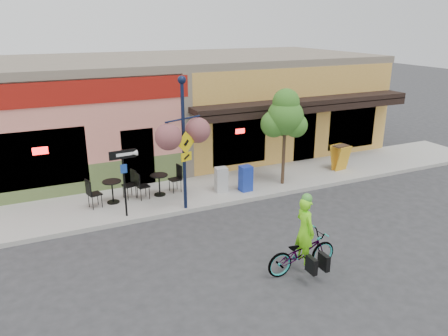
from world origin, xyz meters
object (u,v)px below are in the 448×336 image
(one_way_sign, at_px, (124,184))
(newspaper_box_blue, at_px, (246,178))
(newspaper_box_grey, at_px, (221,179))
(cyclist_rider, at_px, (304,239))
(lamp_post, at_px, (184,145))
(street_tree, at_px, (284,137))
(bicycle, at_px, (302,252))
(building, at_px, (178,105))

(one_way_sign, height_order, newspaper_box_blue, one_way_sign)
(one_way_sign, bearing_deg, newspaper_box_grey, 6.20)
(cyclist_rider, height_order, newspaper_box_grey, cyclist_rider)
(lamp_post, xyz_separation_m, newspaper_box_grey, (1.70, 0.87, -1.72))
(lamp_post, bearing_deg, cyclist_rider, -92.53)
(newspaper_box_blue, xyz_separation_m, street_tree, (1.62, 0.07, 1.35))
(bicycle, bearing_deg, newspaper_box_grey, -3.32)
(building, bearing_deg, street_tree, -72.52)
(building, distance_m, lamp_post, 7.19)
(bicycle, height_order, street_tree, street_tree)
(one_way_sign, xyz_separation_m, newspaper_box_grey, (3.61, 0.66, -0.65))
(building, height_order, newspaper_box_blue, building)
(building, bearing_deg, lamp_post, -107.63)
(one_way_sign, bearing_deg, cyclist_rider, -59.05)
(cyclist_rider, relative_size, newspaper_box_blue, 1.85)
(bicycle, height_order, newspaper_box_grey, newspaper_box_grey)
(building, height_order, lamp_post, building)
(newspaper_box_blue, bearing_deg, street_tree, 0.08)
(building, bearing_deg, bicycle, -93.75)
(one_way_sign, xyz_separation_m, newspaper_box_blue, (4.43, 0.34, -0.62))
(bicycle, height_order, lamp_post, lamp_post)
(lamp_post, bearing_deg, building, 52.02)
(newspaper_box_grey, bearing_deg, newspaper_box_blue, -14.98)
(building, height_order, street_tree, building)
(cyclist_rider, distance_m, street_tree, 5.96)
(newspaper_box_blue, bearing_deg, cyclist_rider, -103.85)
(one_way_sign, distance_m, street_tree, 6.11)
(newspaper_box_blue, xyz_separation_m, newspaper_box_grey, (-0.82, 0.32, -0.02))
(building, height_order, newspaper_box_grey, building)
(building, xyz_separation_m, bicycle, (-0.75, -11.44, -1.74))
(newspaper_box_grey, height_order, street_tree, street_tree)
(one_way_sign, bearing_deg, street_tree, -0.33)
(cyclist_rider, height_order, lamp_post, lamp_post)
(lamp_post, relative_size, one_way_sign, 1.98)
(newspaper_box_grey, bearing_deg, bicycle, -86.58)
(cyclist_rider, relative_size, lamp_post, 0.40)
(bicycle, relative_size, one_way_sign, 0.90)
(bicycle, relative_size, lamp_post, 0.45)
(street_tree, bearing_deg, cyclist_rider, -117.04)
(bicycle, bearing_deg, cyclist_rider, -90.49)
(lamp_post, distance_m, newspaper_box_grey, 2.57)
(bicycle, bearing_deg, building, -4.24)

